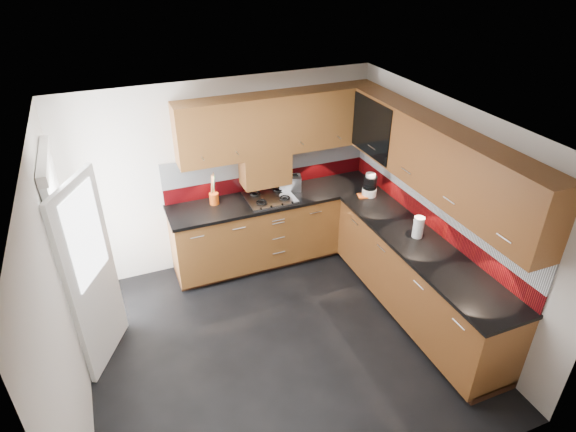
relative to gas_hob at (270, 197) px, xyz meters
name	(u,v)px	position (x,y,z in m)	size (l,w,h in m)	color
room	(279,224)	(-0.45, -1.47, 0.54)	(4.00, 3.80, 2.64)	black
base_cabinets	(340,253)	(0.62, -0.75, -0.52)	(2.70, 3.20, 0.95)	brown
countertop	(342,220)	(0.60, -0.77, -0.04)	(2.72, 3.22, 0.04)	black
backsplash	(351,186)	(0.83, -0.54, 0.25)	(2.70, 3.20, 0.54)	#65080D
upper_cabinets	(358,141)	(0.78, -0.69, 0.88)	(2.50, 3.20, 0.72)	brown
extractor_hood	(265,168)	(0.00, 0.17, 0.32)	(0.60, 0.33, 0.40)	brown
glass_cabinet	(382,125)	(1.26, -0.40, 0.91)	(0.32, 0.80, 0.66)	black
back_door	(79,264)	(-2.23, -0.72, 0.08)	(0.42, 1.19, 2.04)	white
gas_hob	(270,197)	(0.00, 0.00, 0.00)	(0.59, 0.52, 0.05)	silver
utensil_pot	(214,197)	(-0.68, 0.13, 0.08)	(0.11, 0.11, 0.41)	#CC4F13
toaster	(290,183)	(0.32, 0.13, 0.08)	(0.32, 0.25, 0.20)	silver
food_processor	(370,186)	(1.18, -0.39, 0.12)	(0.18, 0.18, 0.30)	white
paper_towel	(418,227)	(1.18, -1.42, 0.11)	(0.12, 0.12, 0.24)	white
orange_cloth	(364,196)	(1.11, -0.39, -0.01)	(0.16, 0.13, 0.02)	#DB5918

